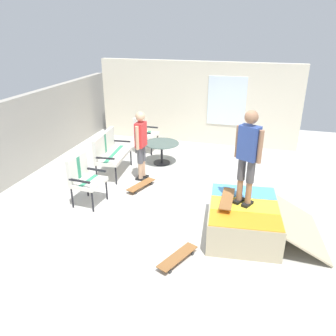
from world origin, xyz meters
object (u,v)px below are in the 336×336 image
at_px(patio_chair_near_house, 143,130).
at_px(patio_table, 162,149).
at_px(patio_chair_by_wall, 83,176).
at_px(person_skater, 248,152).
at_px(patio_bench, 109,150).
at_px(person_watching, 141,141).
at_px(skateboard_by_bench, 141,185).
at_px(skate_ramp, 245,219).
at_px(skateboard_spare, 178,257).
at_px(skateboard_on_ramp, 227,199).

bearing_deg(patio_chair_near_house, patio_table, -134.48).
relative_size(patio_chair_by_wall, person_skater, 0.63).
distance_m(patio_bench, person_watching, 0.92).
height_order(patio_table, skateboard_by_bench, patio_table).
distance_m(patio_chair_by_wall, skateboard_by_bench, 1.38).
bearing_deg(skate_ramp, patio_table, 40.72).
bearing_deg(skateboard_by_bench, skateboard_spare, -147.57).
relative_size(patio_table, skateboard_by_bench, 1.10).
distance_m(skate_ramp, patio_bench, 3.81).
relative_size(skate_ramp, patio_chair_near_house, 2.04).
relative_size(patio_chair_near_house, skateboard_by_bench, 1.24).
xyz_separation_m(patio_table, skateboard_on_ramp, (-2.75, -2.01, 0.26)).
xyz_separation_m(patio_table, skateboard_spare, (-3.78, -1.40, -0.32)).
bearing_deg(skateboard_by_bench, person_watching, 17.39).
xyz_separation_m(patio_bench, patio_chair_by_wall, (-1.51, -0.13, -0.00)).
relative_size(person_watching, skateboard_by_bench, 1.99).
xyz_separation_m(patio_bench, person_skater, (-1.73, -3.30, 0.90)).
distance_m(patio_chair_near_house, patio_table, 1.13).
bearing_deg(person_watching, skate_ramp, -123.51).
bearing_deg(person_skater, skateboard_spare, 141.53).
distance_m(person_watching, skateboard_by_bench, 1.00).
bearing_deg(patio_chair_by_wall, patio_chair_near_house, -1.82).
height_order(patio_chair_by_wall, skateboard_on_ramp, patio_chair_by_wall).
xyz_separation_m(patio_chair_near_house, person_skater, (-3.46, -3.07, 0.90)).
xyz_separation_m(patio_chair_by_wall, skateboard_spare, (-1.31, -2.30, -0.53)).
bearing_deg(person_skater, skate_ramp, -113.43).
height_order(patio_table, skateboard_spare, patio_table).
bearing_deg(skate_ramp, patio_bench, 62.46).
distance_m(patio_chair_by_wall, patio_table, 2.64).
relative_size(person_skater, skateboard_spare, 2.00).
bearing_deg(skateboard_by_bench, skateboard_on_ramp, -120.63).
xyz_separation_m(person_watching, skateboard_by_bench, (-0.50, -0.16, -0.86)).
bearing_deg(skateboard_on_ramp, patio_bench, 59.49).
height_order(patio_chair_near_house, person_watching, person_watching).
xyz_separation_m(patio_chair_by_wall, skateboard_on_ramp, (-0.28, -2.90, 0.05)).
height_order(person_watching, skateboard_by_bench, person_watching).
xyz_separation_m(skate_ramp, patio_chair_near_house, (3.49, 3.13, 0.33)).
bearing_deg(patio_bench, skateboard_spare, -139.28).
xyz_separation_m(patio_bench, skateboard_by_bench, (-0.59, -1.01, -0.53)).
xyz_separation_m(patio_chair_by_wall, patio_table, (2.47, -0.90, -0.21)).
distance_m(skate_ramp, person_watching, 3.08).
relative_size(person_watching, skateboard_spare, 2.01).
bearing_deg(skateboard_spare, patio_chair_near_house, 25.70).
relative_size(patio_bench, patio_chair_by_wall, 1.27).
relative_size(patio_bench, skateboard_by_bench, 1.57).
distance_m(patio_chair_near_house, skateboard_by_bench, 2.51).
distance_m(skate_ramp, patio_table, 3.58).
relative_size(patio_bench, person_skater, 0.79).
relative_size(patio_bench, patio_chair_near_house, 1.27).
bearing_deg(skate_ramp, skateboard_on_ramp, 95.94).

